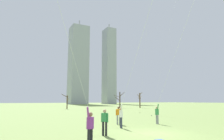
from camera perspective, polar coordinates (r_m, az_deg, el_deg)
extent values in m
plane|color=#7A934C|center=(13.85, 12.05, -17.74)|extent=(400.00, 400.00, 0.00)
cylinder|color=black|center=(9.77, -6.10, -19.13)|extent=(0.14, 0.14, 0.85)
cylinder|color=black|center=(9.58, -6.83, -19.31)|extent=(0.14, 0.14, 0.85)
cube|color=purple|center=(9.58, -6.39, -15.12)|extent=(0.39, 0.36, 0.54)
sphere|color=#9E7051|center=(9.54, -6.35, -12.80)|extent=(0.22, 0.22, 0.22)
cylinder|color=purple|center=(9.76, -5.72, -15.21)|extent=(0.09, 0.09, 0.55)
cylinder|color=purple|center=(9.36, -7.03, -12.35)|extent=(0.22, 0.19, 0.56)
cylinder|color=gray|center=(19.40, 12.92, -13.88)|extent=(0.14, 0.14, 0.85)
cylinder|color=gray|center=(19.21, 13.27, -13.92)|extent=(0.14, 0.14, 0.85)
cube|color=#338C4C|center=(19.26, 13.02, -11.84)|extent=(0.25, 0.37, 0.54)
sphere|color=tan|center=(19.24, 12.98, -10.68)|extent=(0.22, 0.22, 0.22)
cylinder|color=#338C4C|center=(19.44, 12.70, -11.92)|extent=(0.09, 0.09, 0.55)
cylinder|color=#338C4C|center=(19.06, 13.30, -10.44)|extent=(0.12, 0.21, 0.56)
cylinder|color=silver|center=(17.16, 21.51, 14.54)|extent=(0.49, 8.69, 13.96)
cylinder|color=#33384C|center=(16.21, 2.57, -15.10)|extent=(0.14, 0.14, 0.85)
cylinder|color=#33384C|center=(16.00, 2.77, -15.18)|extent=(0.14, 0.14, 0.85)
cube|color=white|center=(16.04, 2.65, -12.67)|extent=(0.28, 0.38, 0.54)
sphere|color=tan|center=(16.02, 2.64, -11.28)|extent=(0.22, 0.22, 0.22)
cylinder|color=white|center=(16.25, 2.46, -12.74)|extent=(0.09, 0.09, 0.55)
cylinder|color=white|center=(15.82, 2.84, -11.01)|extent=(0.14, 0.22, 0.56)
cylinder|color=gray|center=(18.48, 2.29, -14.35)|extent=(0.14, 0.14, 0.85)
cylinder|color=gray|center=(18.49, 1.59, -14.35)|extent=(0.14, 0.14, 0.85)
cube|color=orange|center=(18.43, 1.93, -12.20)|extent=(0.39, 0.35, 0.54)
sphere|color=brown|center=(18.42, 1.92, -10.99)|extent=(0.22, 0.22, 0.22)
cylinder|color=orange|center=(18.43, 2.59, -12.30)|extent=(0.09, 0.09, 0.55)
cylinder|color=orange|center=(18.44, 1.26, -12.30)|extent=(0.09, 0.09, 0.55)
cylinder|color=black|center=(12.79, -2.62, -16.74)|extent=(0.14, 0.14, 0.85)
cylinder|color=black|center=(12.68, -1.73, -16.81)|extent=(0.14, 0.14, 0.85)
cube|color=#338C4C|center=(12.66, -2.16, -13.66)|extent=(0.36, 0.39, 0.54)
sphere|color=tan|center=(12.64, -2.15, -11.90)|extent=(0.22, 0.22, 0.22)
cylinder|color=#338C4C|center=(12.77, -3.00, -13.77)|extent=(0.09, 0.09, 0.55)
cylinder|color=#338C4C|center=(12.56, -1.30, -13.85)|extent=(0.09, 0.09, 0.55)
cylinder|color=silver|center=(31.61, 15.46, 6.39)|extent=(5.28, 1.42, 20.64)
cylinder|color=#3F3833|center=(29.40, 11.49, -12.94)|extent=(0.10, 0.10, 0.08)
cylinder|color=silver|center=(33.91, 9.68, 6.41)|extent=(1.60, 6.26, 22.09)
cylinder|color=#3F3833|center=(35.77, 8.13, -12.29)|extent=(0.10, 0.10, 0.08)
cylinder|color=#4C3828|center=(54.07, -12.98, -9.15)|extent=(0.27, 0.27, 3.58)
cylinder|color=#4C3828|center=(54.81, -13.10, -8.36)|extent=(0.24, 1.58, 0.80)
cylinder|color=#4C3828|center=(54.91, -13.51, -7.46)|extent=(0.78, 1.94, 0.69)
cylinder|color=#4C3828|center=(54.35, -13.47, -7.38)|extent=(0.96, 0.87, 0.50)
cylinder|color=#4C3828|center=(53.94, -13.78, -7.27)|extent=(1.70, 0.22, 0.94)
cylinder|color=#4C3828|center=(54.47, -12.78, -8.44)|extent=(0.62, 0.80, 0.86)
cylinder|color=brown|center=(61.43, 8.15, -8.80)|extent=(0.37, 0.37, 4.53)
cylinder|color=brown|center=(61.09, 7.78, -7.53)|extent=(1.12, 0.32, 0.96)
cylinder|color=brown|center=(62.03, 8.39, -8.03)|extent=(1.28, 0.83, 1.14)
cylinder|color=brown|center=(62.13, 8.05, -8.27)|extent=(0.83, 1.40, 0.85)
cylinder|color=brown|center=(61.00, 7.90, -8.16)|extent=(1.04, 0.61, 0.46)
cylinder|color=brown|center=(60.70, 8.44, -6.83)|extent=(0.49, 1.72, 0.65)
cylinder|color=#423326|center=(58.09, 2.33, -8.78)|extent=(0.34, 0.34, 4.73)
cylinder|color=#423326|center=(58.46, 3.02, -7.09)|extent=(1.66, 0.25, 1.47)
cylinder|color=#423326|center=(58.37, 2.91, -7.15)|extent=(1.40, 0.33, 1.12)
cylinder|color=#423326|center=(58.59, 1.65, -8.47)|extent=(0.86, 1.67, 1.22)
cylinder|color=#423326|center=(57.97, 1.48, -7.69)|extent=(1.67, 0.69, 0.60)
cylinder|color=#423326|center=(58.99, 2.35, -7.74)|extent=(1.11, 1.64, 0.74)
cube|color=#9EA3AD|center=(140.26, -0.88, 1.27)|extent=(7.14, 9.69, 54.32)
cylinder|color=#99999E|center=(148.31, -0.85, 12.47)|extent=(0.80, 0.80, 4.23)
cube|color=#9EA3AD|center=(132.16, -9.85, 1.57)|extent=(11.46, 11.44, 52.15)
cylinder|color=#99999E|center=(140.18, -9.53, 13.13)|extent=(0.80, 0.80, 5.00)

